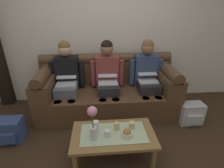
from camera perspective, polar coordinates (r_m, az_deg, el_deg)
ground_plane at (r=2.28m, az=0.69°, el=-24.42°), size 14.00×14.00×0.00m
back_wall_patterned at (r=3.20m, az=-2.29°, el=19.79°), size 6.00×0.12×2.90m
couch at (r=2.98m, az=-1.44°, el=-2.28°), size 2.26×0.88×0.96m
person_left at (r=2.90m, az=-14.71°, el=2.32°), size 0.56×0.67×1.22m
person_middle at (r=2.86m, az=-1.49°, el=2.83°), size 0.56×0.67×1.22m
person_right at (r=2.97m, az=11.43°, el=3.18°), size 0.56×0.67×1.22m
coffee_table at (r=2.12m, az=0.48°, el=-16.93°), size 0.97×0.54×0.37m
flower_vase at (r=1.87m, az=-6.38°, el=-11.92°), size 0.11×0.11×0.42m
snack_bowl at (r=2.03m, az=4.90°, el=-15.96°), size 0.12×0.12×0.10m
cup_near_left at (r=2.11m, az=1.61°, el=-13.66°), size 0.06×0.06×0.09m
cup_near_right at (r=2.14m, az=6.47°, el=-13.33°), size 0.07×0.07×0.09m
cup_far_center at (r=2.02m, az=-1.54°, el=-15.92°), size 0.07×0.07×0.08m
cup_far_left at (r=2.09m, az=-5.33°, el=-13.59°), size 0.07×0.07×0.13m
backpack_left at (r=2.81m, az=-30.32°, el=-13.06°), size 0.30×0.28×0.33m
backpack_right at (r=3.01m, az=24.62°, el=-8.91°), size 0.35×0.25×0.34m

